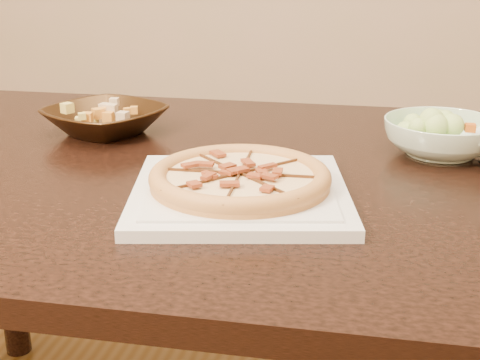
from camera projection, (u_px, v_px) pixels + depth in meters
The scene contains 7 objects.
dining_table at pixel (210, 212), 1.19m from camera, with size 1.56×1.03×0.75m.
plate at pixel (240, 192), 1.00m from camera, with size 0.38×0.38×0.02m.
pizza at pixel (240, 178), 0.99m from camera, with size 0.27×0.27×0.03m.
bronze_bowl at pixel (105, 120), 1.34m from camera, with size 0.22×0.22×0.05m, color #3A2614.
mixed_dish at pixel (104, 100), 1.32m from camera, with size 0.10×0.10×0.03m.
salad_bowl at pixel (441, 137), 1.20m from camera, with size 0.21×0.21×0.06m, color silver.
salad at pixel (444, 110), 1.19m from camera, with size 0.11×0.11×0.04m.
Camera 1 is at (0.28, -0.98, 1.11)m, focal length 50.00 mm.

